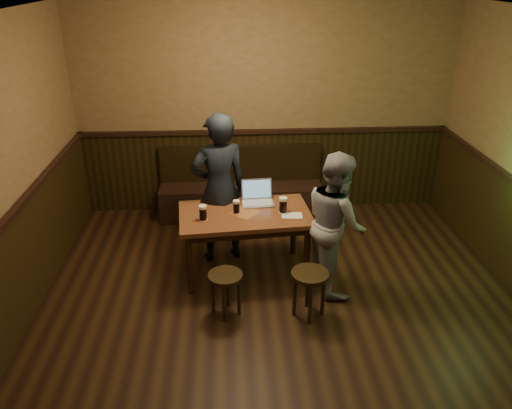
{
  "coord_description": "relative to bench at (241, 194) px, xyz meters",
  "views": [
    {
      "loc": [
        -0.49,
        -3.52,
        3.14
      ],
      "look_at": [
        -0.22,
        1.17,
        0.89
      ],
      "focal_mm": 35.0,
      "sensor_mm": 36.0,
      "label": 1
    }
  ],
  "objects": [
    {
      "name": "pint_left",
      "position": [
        -0.44,
        -1.61,
        0.52
      ],
      "size": [
        0.11,
        0.11,
        0.16
      ],
      "color": "#9A2813",
      "rests_on": "pub_table"
    },
    {
      "name": "laptop",
      "position": [
        0.15,
        -1.21,
        0.5
      ],
      "size": [
        0.37,
        0.3,
        0.25
      ],
      "rotation": [
        0.0,
        0.0,
        0.08
      ],
      "color": "silver",
      "rests_on": "pub_table"
    },
    {
      "name": "stool_right",
      "position": [
        0.59,
        -2.28,
        0.08
      ],
      "size": [
        0.38,
        0.38,
        0.49
      ],
      "rotation": [
        0.0,
        0.0,
        -0.05
      ],
      "color": "black",
      "rests_on": "ground"
    },
    {
      "name": "stool_left",
      "position": [
        -0.22,
        -2.21,
        0.05
      ],
      "size": [
        0.39,
        0.39,
        0.46
      ],
      "rotation": [
        0.0,
        0.0,
        -0.15
      ],
      "color": "black",
      "rests_on": "ground"
    },
    {
      "name": "menu",
      "position": [
        0.5,
        -1.57,
        0.44
      ],
      "size": [
        0.23,
        0.16,
        0.0
      ],
      "primitive_type": "cube",
      "rotation": [
        0.0,
        0.0,
        -0.06
      ],
      "color": "silver",
      "rests_on": "pub_table"
    },
    {
      "name": "person_suit",
      "position": [
        -0.27,
        -1.13,
        0.57
      ],
      "size": [
        0.73,
        0.58,
        1.76
      ],
      "primitive_type": "imported",
      "rotation": [
        0.0,
        0.0,
        3.42
      ],
      "color": "black",
      "rests_on": "ground"
    },
    {
      "name": "pub_table",
      "position": [
        -0.0,
        -1.47,
        0.34
      ],
      "size": [
        1.47,
        0.92,
        0.75
      ],
      "rotation": [
        0.0,
        0.0,
        0.09
      ],
      "color": "brown",
      "rests_on": "ground"
    },
    {
      "name": "pint_mid",
      "position": [
        -0.09,
        -1.47,
        0.51
      ],
      "size": [
        0.09,
        0.09,
        0.15
      ],
      "color": "#9A2813",
      "rests_on": "pub_table"
    },
    {
      "name": "pint_right",
      "position": [
        0.41,
        -1.48,
        0.53
      ],
      "size": [
        0.11,
        0.11,
        0.17
      ],
      "color": "#9A2813",
      "rests_on": "pub_table"
    },
    {
      "name": "bench",
      "position": [
        0.0,
        0.0,
        0.0
      ],
      "size": [
        2.2,
        0.5,
        0.95
      ],
      "color": "black",
      "rests_on": "ground"
    },
    {
      "name": "room",
      "position": [
        0.33,
        -2.53,
        0.89
      ],
      "size": [
        5.04,
        6.04,
        2.84
      ],
      "color": "black",
      "rests_on": "ground"
    },
    {
      "name": "person_grey",
      "position": [
        0.93,
        -1.77,
        0.45
      ],
      "size": [
        0.68,
        0.82,
        1.52
      ],
      "primitive_type": "imported",
      "rotation": [
        0.0,
        0.0,
        1.73
      ],
      "color": "gray",
      "rests_on": "ground"
    }
  ]
}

